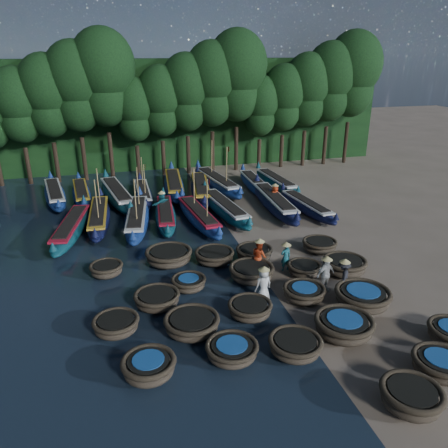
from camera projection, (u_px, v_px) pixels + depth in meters
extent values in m
plane|color=#806F5D|center=(257.00, 269.00, 22.89)|extent=(120.00, 120.00, 0.00)
cube|color=black|center=(180.00, 114.00, 42.13)|extent=(40.00, 3.00, 10.00)
ellipsoid|color=#4B402F|center=(411.00, 400.00, 13.86)|extent=(2.32, 2.32, 0.73)
torus|color=#3C3323|center=(412.00, 391.00, 13.74)|extent=(2.03, 2.03, 0.22)
cylinder|color=black|center=(413.00, 390.00, 13.72)|extent=(1.51, 1.51, 0.07)
ellipsoid|color=#4B402F|center=(440.00, 367.00, 15.34)|extent=(2.39, 2.39, 0.67)
torus|color=#3C3323|center=(441.00, 360.00, 15.23)|extent=(1.99, 1.99, 0.20)
cylinder|color=black|center=(441.00, 359.00, 15.21)|extent=(1.50, 1.50, 0.06)
cylinder|color=#1A4E94|center=(442.00, 358.00, 15.20)|extent=(1.16, 1.16, 0.04)
ellipsoid|color=#4B402F|center=(149.00, 369.00, 15.21)|extent=(2.34, 2.34, 0.70)
torus|color=#3C3323|center=(148.00, 362.00, 15.09)|extent=(1.96, 1.96, 0.21)
cylinder|color=black|center=(148.00, 361.00, 15.07)|extent=(1.46, 1.46, 0.06)
cylinder|color=#1A4E94|center=(148.00, 360.00, 15.06)|extent=(1.13, 1.13, 0.04)
ellipsoid|color=#4B402F|center=(232.00, 352.00, 16.16)|extent=(2.47, 2.47, 0.58)
torus|color=#3C3323|center=(232.00, 346.00, 16.06)|extent=(2.00, 2.00, 0.18)
cylinder|color=black|center=(232.00, 345.00, 16.04)|extent=(1.53, 1.53, 0.05)
cylinder|color=#1A4E94|center=(232.00, 344.00, 16.03)|extent=(1.18, 1.18, 0.04)
ellipsoid|color=#4B402F|center=(295.00, 347.00, 16.39)|extent=(1.96, 1.96, 0.62)
torus|color=#3C3323|center=(296.00, 341.00, 16.28)|extent=(2.05, 2.05, 0.19)
cylinder|color=black|center=(296.00, 340.00, 16.26)|extent=(1.56, 1.56, 0.06)
ellipsoid|color=#4B402F|center=(344.00, 328.00, 17.43)|extent=(2.65, 2.65, 0.74)
torus|color=#3C3323|center=(345.00, 321.00, 17.30)|extent=(2.41, 2.41, 0.22)
cylinder|color=black|center=(345.00, 320.00, 17.28)|extent=(1.83, 1.83, 0.07)
cylinder|color=#1A4E94|center=(345.00, 319.00, 17.27)|extent=(1.41, 1.41, 0.04)
ellipsoid|color=#4B402F|center=(116.00, 326.00, 17.64)|extent=(2.23, 2.23, 0.61)
torus|color=#3C3323|center=(116.00, 320.00, 17.53)|extent=(1.91, 1.91, 0.19)
cylinder|color=black|center=(116.00, 320.00, 17.52)|extent=(1.44, 1.44, 0.06)
ellipsoid|color=#4B402F|center=(192.00, 326.00, 17.63)|extent=(2.41, 2.41, 0.67)
torus|color=#3C3323|center=(192.00, 319.00, 17.51)|extent=(2.29, 2.29, 0.20)
cylinder|color=black|center=(192.00, 318.00, 17.50)|extent=(1.75, 1.75, 0.06)
ellipsoid|color=#4B402F|center=(250.00, 310.00, 18.72)|extent=(2.35, 2.35, 0.61)
torus|color=#3C3323|center=(250.00, 305.00, 18.62)|extent=(1.94, 1.94, 0.19)
cylinder|color=black|center=(250.00, 304.00, 18.60)|extent=(1.47, 1.47, 0.06)
ellipsoid|color=#4B402F|center=(304.00, 294.00, 19.98)|extent=(2.34, 2.34, 0.60)
torus|color=#3C3323|center=(304.00, 289.00, 19.87)|extent=(1.97, 1.97, 0.18)
cylinder|color=black|center=(305.00, 288.00, 19.86)|extent=(1.50, 1.50, 0.05)
cylinder|color=#1A4E94|center=(305.00, 287.00, 19.85)|extent=(1.15, 1.15, 0.04)
ellipsoid|color=#4B402F|center=(362.00, 299.00, 19.44)|extent=(2.47, 2.47, 0.75)
torus|color=#3C3323|center=(363.00, 292.00, 19.31)|extent=(2.51, 2.51, 0.23)
cylinder|color=black|center=(363.00, 291.00, 19.29)|extent=(1.91, 1.91, 0.07)
cylinder|color=#1A4E94|center=(364.00, 290.00, 19.27)|extent=(1.47, 1.47, 0.05)
ellipsoid|color=#4B402F|center=(157.00, 301.00, 19.45)|extent=(2.51, 2.51, 0.62)
torus|color=#3C3323|center=(157.00, 295.00, 19.34)|extent=(2.07, 2.07, 0.19)
cylinder|color=black|center=(157.00, 294.00, 19.33)|extent=(1.58, 1.58, 0.06)
ellipsoid|color=#4B402F|center=(189.00, 284.00, 20.83)|extent=(1.59, 1.59, 0.59)
torus|color=#3C3323|center=(189.00, 279.00, 20.72)|extent=(1.69, 1.69, 0.18)
cylinder|color=black|center=(189.00, 279.00, 20.71)|extent=(1.27, 1.27, 0.05)
cylinder|color=#1A4E94|center=(189.00, 278.00, 20.70)|extent=(0.98, 0.98, 0.04)
ellipsoid|color=#4B402F|center=(252.00, 274.00, 21.65)|extent=(2.55, 2.55, 0.72)
torus|color=#3C3323|center=(252.00, 268.00, 21.53)|extent=(2.26, 2.26, 0.22)
cylinder|color=black|center=(252.00, 267.00, 21.51)|extent=(1.72, 1.72, 0.07)
ellipsoid|color=#4B402F|center=(304.00, 270.00, 22.15)|extent=(1.72, 1.72, 0.60)
torus|color=#3C3323|center=(305.00, 265.00, 22.05)|extent=(1.75, 1.75, 0.18)
cylinder|color=black|center=(305.00, 265.00, 22.03)|extent=(1.32, 1.32, 0.05)
ellipsoid|color=#4B402F|center=(344.00, 267.00, 22.29)|extent=(2.25, 2.25, 0.75)
torus|color=#3C3323|center=(345.00, 261.00, 22.16)|extent=(2.26, 2.26, 0.23)
cylinder|color=black|center=(345.00, 260.00, 22.14)|extent=(1.70, 1.70, 0.07)
ellipsoid|color=#4B402F|center=(107.00, 271.00, 22.11)|extent=(1.78, 1.78, 0.60)
torus|color=#3C3323|center=(106.00, 266.00, 22.01)|extent=(1.71, 1.71, 0.18)
cylinder|color=black|center=(106.00, 265.00, 21.99)|extent=(1.28, 1.28, 0.05)
ellipsoid|color=#4B402F|center=(169.00, 258.00, 23.33)|extent=(2.72, 2.72, 0.74)
torus|color=#3C3323|center=(169.00, 252.00, 23.20)|extent=(2.52, 2.52, 0.23)
cylinder|color=black|center=(169.00, 251.00, 23.18)|extent=(1.92, 1.92, 0.07)
ellipsoid|color=#4B402F|center=(215.00, 257.00, 23.50)|extent=(2.34, 2.34, 0.63)
torus|color=#3C3323|center=(214.00, 252.00, 23.39)|extent=(2.14, 2.14, 0.19)
cylinder|color=black|center=(214.00, 252.00, 23.37)|extent=(1.64, 1.64, 0.06)
ellipsoid|color=#4B402F|center=(254.00, 255.00, 23.77)|extent=(2.06, 2.06, 0.68)
torus|color=#3C3323|center=(254.00, 249.00, 23.65)|extent=(2.02, 2.02, 0.21)
cylinder|color=black|center=(254.00, 249.00, 23.64)|extent=(1.52, 1.52, 0.06)
ellipsoid|color=#4B402F|center=(319.00, 246.00, 24.84)|extent=(2.34, 2.34, 0.61)
torus|color=#3C3323|center=(320.00, 242.00, 24.73)|extent=(1.99, 1.99, 0.18)
cylinder|color=black|center=(320.00, 241.00, 24.72)|extent=(1.51, 1.51, 0.06)
ellipsoid|color=#0D484E|center=(72.00, 229.00, 26.77)|extent=(2.79, 8.13, 1.00)
cone|color=#0D484E|center=(84.00, 199.00, 30.14)|extent=(0.44, 0.44, 0.60)
cone|color=#0D484E|center=(52.00, 246.00, 22.94)|extent=(0.44, 0.44, 0.50)
cube|color=#A81429|center=(71.00, 222.00, 26.61)|extent=(2.10, 6.29, 0.12)
cube|color=black|center=(70.00, 221.00, 26.59)|extent=(1.69, 5.46, 0.10)
ellipsoid|color=#10173D|center=(99.00, 218.00, 28.52)|extent=(1.77, 8.09, 1.01)
cone|color=#10173D|center=(100.00, 191.00, 31.83)|extent=(0.44, 0.44, 0.60)
cone|color=#10173D|center=(95.00, 232.00, 24.74)|extent=(0.44, 0.44, 0.50)
cube|color=gold|center=(98.00, 212.00, 28.36)|extent=(1.31, 6.27, 0.12)
cube|color=black|center=(98.00, 211.00, 28.33)|extent=(1.00, 5.45, 0.10)
cylinder|color=#997F4C|center=(99.00, 189.00, 29.04)|extent=(0.07, 0.24, 2.81)
cylinder|color=#997F4C|center=(97.00, 202.00, 26.58)|extent=(0.07, 0.24, 2.81)
plane|color=red|center=(97.00, 182.00, 26.15)|extent=(0.00, 0.35, 0.35)
ellipsoid|color=navy|center=(137.00, 219.00, 28.28)|extent=(2.58, 8.49, 1.05)
cone|color=navy|center=(140.00, 190.00, 31.78)|extent=(0.46, 0.46, 0.63)
cone|color=navy|center=(132.00, 234.00, 24.29)|extent=(0.46, 0.46, 0.52)
cube|color=silver|center=(137.00, 213.00, 28.12)|extent=(1.93, 6.57, 0.13)
cube|color=black|center=(137.00, 211.00, 28.09)|extent=(1.54, 5.70, 0.10)
cylinder|color=#997F4C|center=(138.00, 188.00, 28.83)|extent=(0.07, 0.25, 2.93)
cylinder|color=#997F4C|center=(136.00, 202.00, 26.23)|extent=(0.07, 0.25, 2.93)
plane|color=red|center=(137.00, 182.00, 25.77)|extent=(0.00, 0.37, 0.37)
ellipsoid|color=#0D484E|center=(166.00, 215.00, 29.08)|extent=(2.03, 7.50, 0.93)
cone|color=#0D484E|center=(163.00, 191.00, 32.16)|extent=(0.41, 0.41, 0.56)
cone|color=#0D484E|center=(168.00, 228.00, 25.56)|extent=(0.41, 0.41, 0.46)
cube|color=#A81429|center=(165.00, 210.00, 28.93)|extent=(1.51, 5.81, 0.11)
cube|color=black|center=(165.00, 209.00, 28.91)|extent=(1.19, 5.05, 0.09)
ellipsoid|color=navy|center=(199.00, 217.00, 28.68)|extent=(2.28, 8.08, 1.00)
cone|color=navy|center=(182.00, 191.00, 31.81)|extent=(0.44, 0.44, 0.60)
cone|color=navy|center=(219.00, 230.00, 25.09)|extent=(0.44, 0.44, 0.50)
cube|color=#A81429|center=(198.00, 211.00, 28.53)|extent=(1.70, 6.26, 0.12)
cube|color=black|center=(198.00, 210.00, 28.50)|extent=(1.35, 5.44, 0.10)
cylinder|color=#997F4C|center=(194.00, 189.00, 29.16)|extent=(0.07, 0.24, 2.79)
cylinder|color=#997F4C|center=(207.00, 201.00, 26.83)|extent=(0.07, 0.24, 2.79)
plane|color=red|center=(209.00, 181.00, 26.43)|extent=(0.00, 0.35, 0.35)
ellipsoid|color=#0D484E|center=(225.00, 209.00, 30.08)|extent=(2.50, 8.37, 1.03)
cone|color=#0D484E|center=(205.00, 184.00, 33.29)|extent=(0.45, 0.45, 0.62)
cone|color=#0D484E|center=(250.00, 220.00, 26.39)|extent=(0.45, 0.45, 0.52)
cube|color=silver|center=(225.00, 203.00, 29.92)|extent=(1.87, 6.47, 0.12)
cube|color=black|center=(225.00, 202.00, 29.89)|extent=(1.49, 5.62, 0.10)
ellipsoid|color=#10173D|center=(274.00, 203.00, 31.11)|extent=(1.94, 8.92, 1.11)
cone|color=#10173D|center=(257.00, 177.00, 34.76)|extent=(0.49, 0.49, 0.67)
cone|color=#10173D|center=(297.00, 215.00, 26.95)|extent=(0.49, 0.49, 0.55)
cube|color=silver|center=(275.00, 197.00, 30.94)|extent=(1.43, 6.91, 0.13)
cube|color=black|center=(275.00, 196.00, 30.91)|extent=(1.10, 6.01, 0.11)
ellipsoid|color=#10173D|center=(307.00, 207.00, 30.67)|extent=(2.08, 7.30, 0.90)
cone|color=#10173D|center=(283.00, 185.00, 33.49)|extent=(0.40, 0.40, 0.54)
cone|color=#10173D|center=(336.00, 216.00, 27.43)|extent=(0.40, 0.40, 0.45)
cube|color=silver|center=(307.00, 202.00, 30.53)|extent=(1.55, 5.65, 0.11)
cube|color=black|center=(307.00, 201.00, 30.50)|extent=(1.23, 4.91, 0.09)
ellipsoid|color=navy|center=(55.00, 195.00, 33.05)|extent=(2.73, 8.20, 1.01)
cone|color=navy|center=(50.00, 174.00, 36.14)|extent=(0.44, 0.44, 0.61)
cone|color=navy|center=(58.00, 203.00, 29.49)|extent=(0.44, 0.44, 0.50)
cube|color=silver|center=(54.00, 189.00, 32.89)|extent=(2.05, 6.34, 0.12)
cube|color=black|center=(54.00, 188.00, 32.86)|extent=(1.65, 5.50, 0.10)
ellipsoid|color=navy|center=(81.00, 194.00, 33.43)|extent=(2.01, 7.45, 0.92)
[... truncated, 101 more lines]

